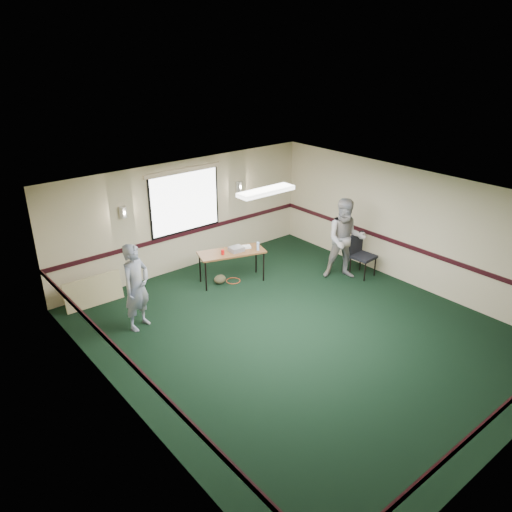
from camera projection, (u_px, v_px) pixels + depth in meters
ground at (298, 333)px, 9.77m from camera, size 8.00×8.00×0.00m
room_shell at (231, 228)px, 10.63m from camera, size 8.00×8.02×8.00m
folding_table at (232, 254)px, 11.54m from camera, size 1.64×1.05×0.77m
projector at (236, 249)px, 11.51m from camera, size 0.32×0.27×0.10m
game_console at (246, 247)px, 11.71m from camera, size 0.23×0.21×0.05m
red_cup at (223, 252)px, 11.33m from camera, size 0.07×0.07×0.11m
water_bottle at (258, 246)px, 11.54m from camera, size 0.06×0.06×0.20m
duffel_bag at (220, 279)px, 11.67m from camera, size 0.36×0.32×0.21m
cable_coil at (233, 281)px, 11.82m from camera, size 0.34×0.34×0.02m
folded_table at (94, 291)px, 10.66m from camera, size 1.26×0.22×0.64m
conference_chair at (360, 252)px, 11.93m from camera, size 0.54×0.56×1.03m
person_left at (136, 287)px, 9.63m from camera, size 0.76×0.63×1.77m
person_right at (345, 239)px, 11.65m from camera, size 1.20×1.17×1.95m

